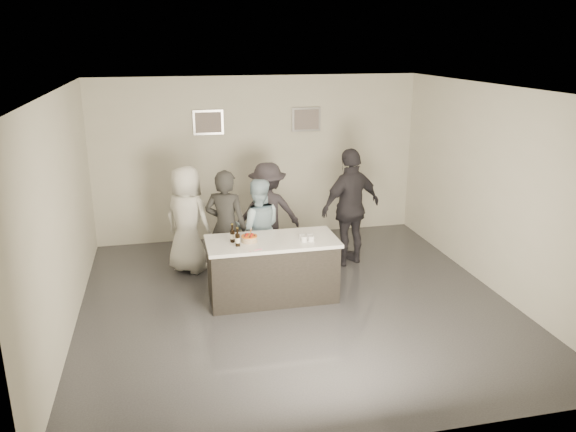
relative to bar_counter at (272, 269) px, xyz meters
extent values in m
plane|color=#3D3D42|center=(0.29, -0.23, -0.45)|extent=(6.00, 6.00, 0.00)
plane|color=white|center=(0.29, -0.23, 2.55)|extent=(6.00, 6.00, 0.00)
cube|color=silver|center=(0.29, 2.77, 1.05)|extent=(6.00, 0.04, 3.00)
cube|color=silver|center=(0.29, -3.23, 1.05)|extent=(6.00, 0.04, 3.00)
cube|color=silver|center=(-2.71, -0.23, 1.05)|extent=(0.04, 6.00, 3.00)
cube|color=silver|center=(3.29, -0.23, 1.05)|extent=(0.04, 6.00, 3.00)
cube|color=#B2B2B7|center=(-0.61, 2.74, 1.75)|extent=(0.54, 0.04, 0.44)
cube|color=#B2B2B7|center=(1.19, 2.74, 1.75)|extent=(0.54, 0.04, 0.44)
cube|color=white|center=(0.00, 0.00, 0.00)|extent=(1.86, 0.86, 0.90)
cylinder|color=orange|center=(-0.33, -0.01, 0.49)|extent=(0.23, 0.23, 0.08)
cylinder|color=black|center=(-0.56, 0.03, 0.58)|extent=(0.07, 0.07, 0.26)
cylinder|color=black|center=(-0.51, -0.15, 0.58)|extent=(0.07, 0.07, 0.26)
cube|color=#C47A12|center=(0.48, -0.12, 0.49)|extent=(0.19, 0.19, 0.08)
cube|color=pink|center=(-0.33, -0.36, 0.45)|extent=(0.24, 0.08, 0.01)
imported|color=#252525|center=(-0.57, 0.72, 0.44)|extent=(0.77, 0.66, 1.78)
imported|color=#AED0E4|center=(-0.06, 0.85, 0.34)|extent=(0.82, 0.67, 1.59)
imported|color=silver|center=(-1.12, 1.31, 0.42)|extent=(1.00, 0.97, 1.73)
imported|color=#29272F|center=(1.53, 1.05, 0.53)|extent=(1.24, 0.84, 1.95)
imported|color=#2E2A32|center=(0.22, 1.50, 0.39)|extent=(1.10, 0.65, 1.69)
camera|label=1|loc=(-1.42, -7.34, 3.16)|focal=35.00mm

